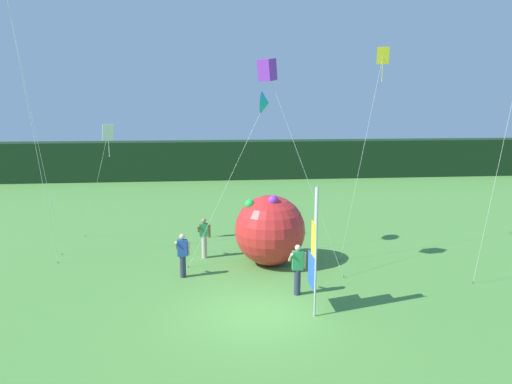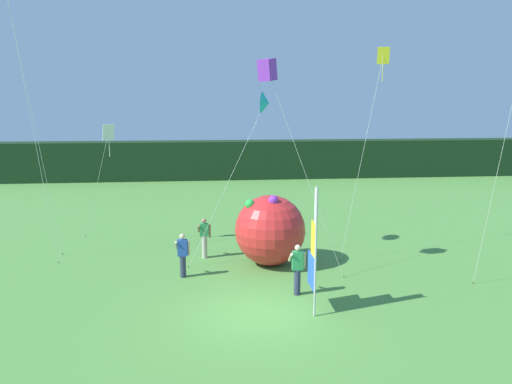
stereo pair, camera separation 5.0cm
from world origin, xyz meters
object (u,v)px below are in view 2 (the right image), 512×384
object	(u,v)px
banner_flag	(313,252)
kite_cyan_delta_5	(265,103)
inflatable_balloon	(270,230)
kite_purple_box_6	(268,71)
kite_white_diamond_1	(107,140)
person_near_banner	(204,237)
kite_yellow_diamond_4	(380,74)
person_mid_field	(297,268)
person_far_left	(183,254)

from	to	relation	value
banner_flag	kite_cyan_delta_5	world-z (taller)	kite_cyan_delta_5
inflatable_balloon	kite_purple_box_6	xyz separation A→B (m)	(-0.26, -1.06, 6.05)
kite_white_diamond_1	kite_cyan_delta_5	distance (m)	7.05
kite_white_diamond_1	inflatable_balloon	bearing A→B (deg)	-24.27
person_near_banner	inflatable_balloon	bearing A→B (deg)	-21.84
kite_white_diamond_1	banner_flag	bearing A→B (deg)	-45.31
kite_purple_box_6	inflatable_balloon	bearing A→B (deg)	76.33
banner_flag	kite_cyan_delta_5	size ratio (longest dim) A/B	0.59
kite_yellow_diamond_4	kite_purple_box_6	xyz separation A→B (m)	(-4.83, -2.12, -0.05)
banner_flag	kite_cyan_delta_5	bearing A→B (deg)	97.43
person_near_banner	kite_cyan_delta_5	xyz separation A→B (m)	(2.56, 0.38, 5.45)
kite_white_diamond_1	kite_yellow_diamond_4	world-z (taller)	kite_yellow_diamond_4
person_mid_field	person_far_left	xyz separation A→B (m)	(-3.90, 2.03, -0.05)
inflatable_balloon	kite_cyan_delta_5	world-z (taller)	kite_cyan_delta_5
person_far_left	inflatable_balloon	xyz separation A→B (m)	(3.38, 1.11, 0.52)
kite_purple_box_6	kite_white_diamond_1	bearing A→B (deg)	147.66
person_mid_field	kite_yellow_diamond_4	size ratio (longest dim) A/B	0.20
kite_yellow_diamond_4	kite_purple_box_6	bearing A→B (deg)	-156.25
person_near_banner	kite_purple_box_6	world-z (taller)	kite_purple_box_6
person_mid_field	banner_flag	bearing A→B (deg)	-81.07
person_mid_field	kite_cyan_delta_5	xyz separation A→B (m)	(-0.56, 4.56, 5.42)
person_mid_field	inflatable_balloon	size ratio (longest dim) A/B	0.60
person_near_banner	person_far_left	bearing A→B (deg)	-109.79
inflatable_balloon	kite_white_diamond_1	size ratio (longest dim) A/B	0.53
banner_flag	kite_white_diamond_1	xyz separation A→B (m)	(-7.46, 7.54, 2.87)
person_far_left	kite_white_diamond_1	world-z (taller)	kite_white_diamond_1
kite_white_diamond_1	kite_cyan_delta_5	xyz separation A→B (m)	(6.68, -1.61, 1.56)
banner_flag	person_mid_field	size ratio (longest dim) A/B	2.29
person_mid_field	kite_purple_box_6	distance (m)	6.89
banner_flag	kite_white_diamond_1	distance (m)	10.99
kite_cyan_delta_5	kite_purple_box_6	bearing A→B (deg)	-94.99
banner_flag	kite_purple_box_6	bearing A→B (deg)	106.05
person_far_left	inflatable_balloon	distance (m)	3.59
banner_flag	person_near_banner	world-z (taller)	banner_flag
person_near_banner	kite_purple_box_6	distance (m)	7.27
person_mid_field	inflatable_balloon	bearing A→B (deg)	99.37
kite_yellow_diamond_4	kite_cyan_delta_5	world-z (taller)	kite_yellow_diamond_4
banner_flag	kite_purple_box_6	size ratio (longest dim) A/B	0.51
banner_flag	inflatable_balloon	distance (m)	4.60
person_mid_field	kite_yellow_diamond_4	distance (m)	8.79
person_near_banner	kite_yellow_diamond_4	size ratio (longest dim) A/B	0.20
inflatable_balloon	kite_cyan_delta_5	xyz separation A→B (m)	(-0.04, 1.43, 4.94)
banner_flag	kite_purple_box_6	world-z (taller)	kite_purple_box_6
person_mid_field	person_near_banner	bearing A→B (deg)	126.76
person_near_banner	inflatable_balloon	world-z (taller)	inflatable_balloon
person_mid_field	kite_white_diamond_1	size ratio (longest dim) A/B	0.32
person_near_banner	banner_flag	bearing A→B (deg)	-58.98
person_far_left	kite_purple_box_6	bearing A→B (deg)	0.81
banner_flag	kite_cyan_delta_5	xyz separation A→B (m)	(-0.77, 5.93, 4.43)
inflatable_balloon	banner_flag	bearing A→B (deg)	-80.76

